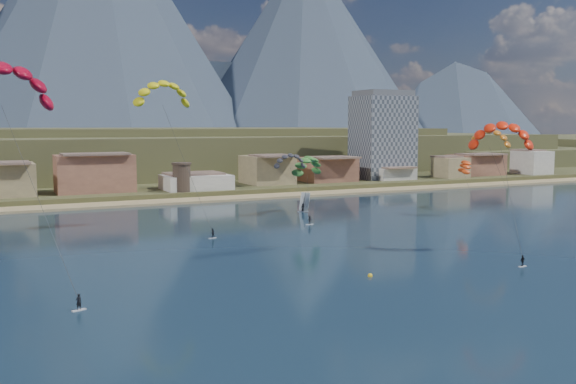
{
  "coord_description": "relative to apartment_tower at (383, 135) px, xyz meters",
  "views": [
    {
      "loc": [
        -47.06,
        -65.22,
        21.48
      ],
      "look_at": [
        0.0,
        32.0,
        10.0
      ],
      "focal_mm": 39.28,
      "sensor_mm": 36.0,
      "label": 1
    }
  ],
  "objects": [
    {
      "name": "town",
      "position": [
        -125.0,
        -6.0,
        -9.82
      ],
      "size": [
        400.0,
        24.0,
        12.0
      ],
      "color": "silver",
      "rests_on": "ground"
    },
    {
      "name": "windsurfer",
      "position": [
        -60.7,
        -54.74,
        -16.3
      ],
      "size": [
        2.78,
        3.05,
        4.77
      ],
      "color": "silver",
      "rests_on": "ground"
    },
    {
      "name": "distant_kite_red",
      "position": [
        -20.42,
        -67.04,
        -6.52
      ],
      "size": [
        6.59,
        8.04,
        14.37
      ],
      "color": "#262626",
      "rests_on": "ground"
    },
    {
      "name": "distant_kite_dark",
      "position": [
        -67.71,
        -61.37,
        -4.06
      ],
      "size": [
        8.22,
        6.04,
        16.61
      ],
      "color": "#262626",
      "rests_on": "ground"
    },
    {
      "name": "mountain_ridge",
      "position": [
        -99.6,
        695.65,
        132.49
      ],
      "size": [
        2060.0,
        480.0,
        400.0
      ],
      "color": "#2A3646",
      "rests_on": "ground"
    },
    {
      "name": "land",
      "position": [
        -85.0,
        432.0,
        -17.82
      ],
      "size": [
        2200.0,
        900.0,
        4.0
      ],
      "color": "brown",
      "rests_on": "ground"
    },
    {
      "name": "apartment_tower",
      "position": [
        0.0,
        0.0,
        0.0
      ],
      "size": [
        20.0,
        16.0,
        32.0
      ],
      "color": "gray",
      "rests_on": "ground"
    },
    {
      "name": "ground",
      "position": [
        -85.0,
        -128.0,
        -17.82
      ],
      "size": [
        2400.0,
        2400.0,
        0.0
      ],
      "primitive_type": "plane",
      "color": "#0E1F32",
      "rests_on": "ground"
    },
    {
      "name": "kitesurfer_green",
      "position": [
        -61.57,
        -58.25,
        -5.47
      ],
      "size": [
        13.9,
        20.36,
        19.23
      ],
      "color": "silver",
      "rests_on": "ground"
    },
    {
      "name": "buoy",
      "position": [
        -83.2,
        -119.19,
        -17.7
      ],
      "size": [
        0.68,
        0.68,
        0.68
      ],
      "color": "yellow",
      "rests_on": "ground"
    },
    {
      "name": "kitesurfer_orange",
      "position": [
        -53.75,
        -113.56,
        2.61
      ],
      "size": [
        11.49,
        16.0,
        24.0
      ],
      "color": "silver",
      "rests_on": "ground"
    },
    {
      "name": "foothills",
      "position": [
        -62.61,
        104.47,
        -8.74
      ],
      "size": [
        940.0,
        210.0,
        18.0
      ],
      "color": "brown",
      "rests_on": "ground"
    },
    {
      "name": "kitesurfer_yellow",
      "position": [
        -99.01,
        -66.84,
        10.69
      ],
      "size": [
        12.77,
        17.06,
        32.46
      ],
      "color": "silver",
      "rests_on": "ground"
    },
    {
      "name": "kitesurfer_red",
      "position": [
        -129.74,
        -105.42,
        9.48
      ],
      "size": [
        14.93,
        17.44,
        31.67
      ],
      "color": "silver",
      "rests_on": "ground"
    },
    {
      "name": "watchtower",
      "position": [
        -80.0,
        -14.0,
        -11.45
      ],
      "size": [
        5.82,
        5.82,
        8.6
      ],
      "color": "#47382D",
      "rests_on": "ground"
    },
    {
      "name": "beach",
      "position": [
        -85.0,
        -22.0,
        -17.57
      ],
      "size": [
        2200.0,
        12.0,
        0.9
      ],
      "color": "tan",
      "rests_on": "ground"
    },
    {
      "name": "distant_kite_orange",
      "position": [
        -25.08,
        -80.61,
        1.31
      ],
      "size": [
        9.37,
        10.13,
        22.16
      ],
      "color": "#262626",
      "rests_on": "ground"
    }
  ]
}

